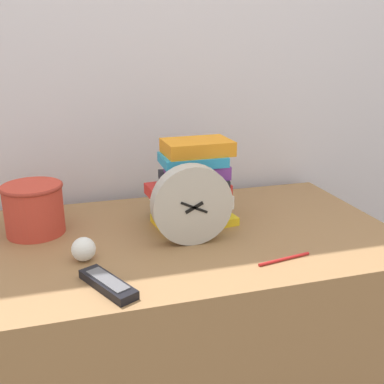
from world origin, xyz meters
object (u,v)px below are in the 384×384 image
object	(u,v)px
basket	(34,207)
book_stack	(192,184)
desk_clock	(192,205)
crumpled_paper_ball	(84,249)
tv_remote	(108,284)
pen	(284,259)

from	to	relation	value
basket	book_stack	bearing A→B (deg)	-5.23
desk_clock	crumpled_paper_ball	world-z (taller)	desk_clock
tv_remote	crumpled_paper_ball	xyz separation A→B (m)	(-0.04, 0.16, 0.02)
book_stack	tv_remote	xyz separation A→B (m)	(-0.29, -0.33, -0.11)
tv_remote	pen	xyz separation A→B (m)	(0.44, 0.01, -0.01)
desk_clock	pen	xyz separation A→B (m)	(0.19, -0.17, -0.11)
desk_clock	pen	distance (m)	0.28
book_stack	tv_remote	distance (m)	0.45
book_stack	crumpled_paper_ball	world-z (taller)	book_stack
desk_clock	tv_remote	distance (m)	0.32
book_stack	basket	size ratio (longest dim) A/B	1.54
basket	tv_remote	bearing A→B (deg)	-65.88
desk_clock	basket	xyz separation A→B (m)	(-0.41, 0.19, -0.03)
tv_remote	book_stack	bearing A→B (deg)	48.43
book_stack	crumpled_paper_ball	distance (m)	0.39
desk_clock	pen	world-z (taller)	desk_clock
tv_remote	pen	distance (m)	0.44
book_stack	crumpled_paper_ball	size ratio (longest dim) A/B	4.37
crumpled_paper_ball	pen	size ratio (longest dim) A/B	0.40
desk_clock	crumpled_paper_ball	bearing A→B (deg)	-174.65
desk_clock	crumpled_paper_ball	xyz separation A→B (m)	(-0.29, -0.03, -0.08)
basket	pen	distance (m)	0.71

